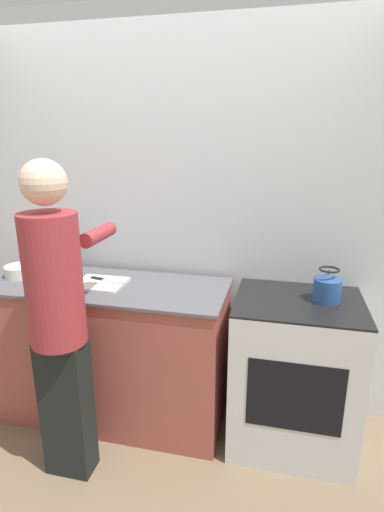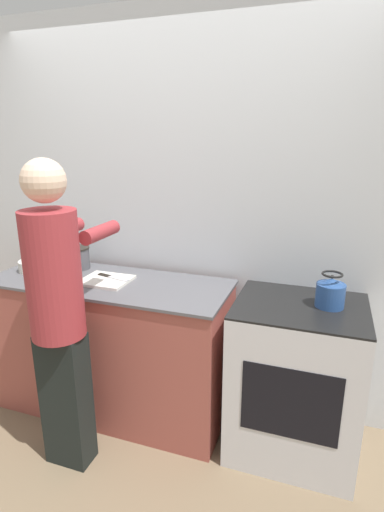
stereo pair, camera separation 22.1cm
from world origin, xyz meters
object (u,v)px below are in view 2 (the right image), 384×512
(knife, at_px, (112,277))
(canister_jar, at_px, (78,258))
(cutting_board, at_px, (106,280))
(kettle, at_px, (330,293))
(oven, at_px, (295,379))
(person, at_px, (58,307))
(bowl_prep, at_px, (34,266))

(knife, bearing_deg, canister_jar, 171.42)
(cutting_board, distance_m, kettle, 1.35)
(knife, height_order, canister_jar, canister_jar)
(oven, relative_size, knife, 3.83)
(knife, distance_m, kettle, 1.33)
(person, height_order, bowl_prep, person)
(cutting_board, xyz_separation_m, canister_jar, (-0.32, 0.17, 0.07))
(cutting_board, relative_size, kettle, 1.57)
(person, bearing_deg, canister_jar, 116.14)
(person, bearing_deg, kettle, 21.86)
(bowl_prep, relative_size, canister_jar, 1.25)
(oven, relative_size, cutting_board, 3.11)
(cutting_board, distance_m, canister_jar, 0.37)
(kettle, bearing_deg, cutting_board, -177.71)
(kettle, bearing_deg, oven, -168.56)
(knife, relative_size, kettle, 1.27)
(kettle, xyz_separation_m, bowl_prep, (-1.93, -0.02, -0.05))
(cutting_board, bearing_deg, bowl_prep, 177.03)
(cutting_board, xyz_separation_m, knife, (0.02, 0.04, 0.01))
(kettle, height_order, canister_jar, kettle)
(canister_jar, bearing_deg, knife, -21.54)
(oven, bearing_deg, knife, 179.37)
(oven, distance_m, kettle, 0.57)
(person, height_order, kettle, person)
(cutting_board, xyz_separation_m, bowl_prep, (-0.58, 0.03, 0.03))
(oven, bearing_deg, bowl_prep, 179.82)
(oven, xyz_separation_m, canister_jar, (-1.52, 0.15, 0.54))
(oven, xyz_separation_m, kettle, (0.15, 0.03, 0.55))
(knife, height_order, kettle, kettle)
(oven, bearing_deg, kettle, 11.44)
(oven, height_order, knife, knife)
(cutting_board, xyz_separation_m, kettle, (1.35, 0.05, 0.07))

